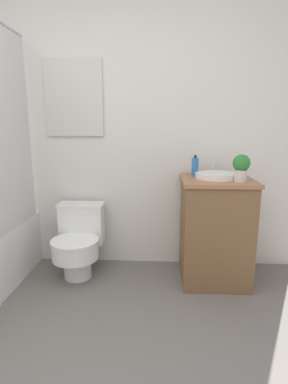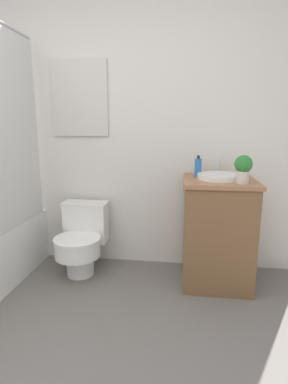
{
  "view_description": "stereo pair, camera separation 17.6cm",
  "coord_description": "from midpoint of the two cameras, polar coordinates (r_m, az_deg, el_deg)",
  "views": [
    {
      "loc": [
        0.53,
        -0.7,
        1.25
      ],
      "look_at": [
        0.41,
        1.49,
        0.77
      ],
      "focal_mm": 28.0,
      "sensor_mm": 36.0,
      "label": 1
    },
    {
      "loc": [
        0.7,
        -0.68,
        1.25
      ],
      "look_at": [
        0.41,
        1.49,
        0.77
      ],
      "focal_mm": 28.0,
      "sensor_mm": 36.0,
      "label": 2
    }
  ],
  "objects": [
    {
      "name": "wall_back",
      "position": [
        2.73,
        -10.34,
        12.22
      ],
      "size": [
        3.53,
        0.07,
        2.5
      ],
      "color": "silver",
      "rests_on": "ground_plane"
    },
    {
      "name": "toilet",
      "position": [
        2.66,
        -14.25,
        -8.95
      ],
      "size": [
        0.4,
        0.53,
        0.6
      ],
      "color": "white",
      "rests_on": "ground_plane"
    },
    {
      "name": "vanity",
      "position": [
        2.51,
        11.33,
        -7.07
      ],
      "size": [
        0.56,
        0.55,
        0.85
      ],
      "color": "brown",
      "rests_on": "ground_plane"
    },
    {
      "name": "sink",
      "position": [
        2.42,
        11.7,
        3.11
      ],
      "size": [
        0.34,
        0.38,
        0.13
      ],
      "color": "white",
      "rests_on": "vanity"
    },
    {
      "name": "soap_bottle",
      "position": [
        2.48,
        7.7,
        4.77
      ],
      "size": [
        0.06,
        0.06,
        0.17
      ],
      "color": "#2D6BB2",
      "rests_on": "vanity"
    },
    {
      "name": "potted_plant",
      "position": [
        2.28,
        15.95,
        4.69
      ],
      "size": [
        0.13,
        0.13,
        0.2
      ],
      "color": "beige",
      "rests_on": "vanity"
    }
  ]
}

